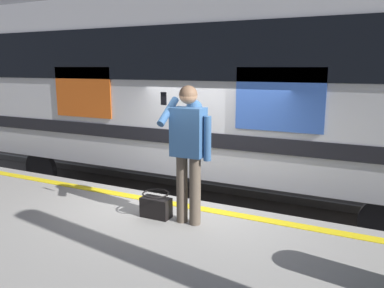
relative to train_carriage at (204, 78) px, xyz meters
name	(u,v)px	position (x,y,z in m)	size (l,w,h in m)	color
ground_plane	(189,255)	(-0.81, 2.27, -2.62)	(25.02, 25.02, 0.00)	#4C4742
safety_line	(180,205)	(-0.81, 2.57, -1.70)	(16.35, 0.16, 0.01)	yellow
track_rail_near	(226,216)	(-0.81, 0.71, -2.54)	(21.68, 0.08, 0.16)	slate
track_rail_far	(250,193)	(-0.81, -0.72, -2.54)	(21.68, 0.08, 0.16)	slate
train_carriage	(204,78)	(0.00, 0.00, 0.00)	(10.74, 2.89, 4.16)	silver
passenger	(189,144)	(-1.20, 3.06, -0.69)	(0.57, 0.55, 1.71)	brown
handbag	(156,206)	(-0.74, 3.09, -1.55)	(0.39, 0.35, 0.33)	black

